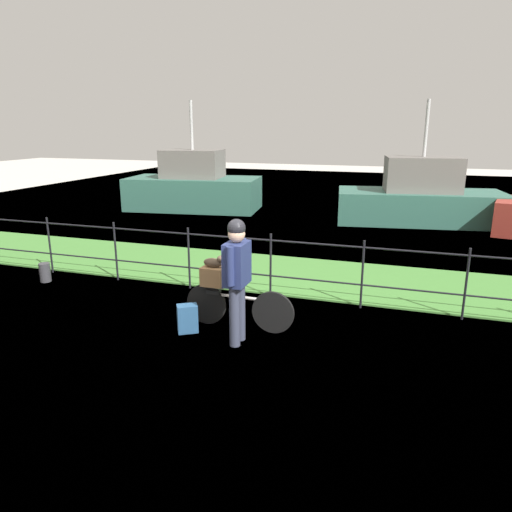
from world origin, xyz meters
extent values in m
plane|color=beige|center=(0.00, 0.00, 0.00)|extent=(60.00, 60.00, 0.00)
cube|color=#478438|center=(0.00, 3.35, 0.01)|extent=(27.00, 2.40, 0.03)
plane|color=#60849E|center=(0.00, 10.25, 0.00)|extent=(30.00, 30.00, 0.00)
cylinder|color=black|center=(-4.50, 2.03, 0.55)|extent=(0.04, 0.04, 1.11)
cylinder|color=black|center=(-3.00, 2.03, 0.55)|extent=(0.04, 0.04, 1.11)
cylinder|color=black|center=(-1.50, 2.03, 0.55)|extent=(0.04, 0.04, 1.11)
cylinder|color=black|center=(0.00, 2.03, 0.55)|extent=(0.04, 0.04, 1.11)
cylinder|color=black|center=(1.50, 2.03, 0.55)|extent=(0.04, 0.04, 1.11)
cylinder|color=black|center=(3.00, 2.03, 0.55)|extent=(0.04, 0.04, 1.11)
cylinder|color=black|center=(0.00, 2.03, 0.39)|extent=(18.00, 0.03, 0.03)
cylinder|color=black|center=(0.00, 2.03, 1.00)|extent=(18.00, 0.03, 0.03)
cylinder|color=black|center=(0.44, 0.69, 0.30)|extent=(0.60, 0.05, 0.60)
cylinder|color=black|center=(-0.57, 0.70, 0.30)|extent=(0.60, 0.05, 0.60)
cylinder|color=#BCB7B2|center=(-0.07, 0.69, 0.47)|extent=(0.79, 0.05, 0.04)
cube|color=black|center=(-0.45, 0.69, 0.50)|extent=(0.20, 0.09, 0.06)
cube|color=slate|center=(-0.45, 0.69, 0.60)|extent=(0.36, 0.16, 0.02)
cube|color=olive|center=(-0.45, 0.69, 0.74)|extent=(0.32, 0.25, 0.27)
ellipsoid|color=#4C3D2D|center=(-0.45, 0.69, 0.94)|extent=(0.28, 0.14, 0.13)
sphere|color=#4C3D2D|center=(-0.33, 0.69, 1.00)|extent=(0.11, 0.11, 0.11)
cylinder|color=#383D51|center=(0.08, 0.34, 0.41)|extent=(0.14, 0.14, 0.82)
cylinder|color=#383D51|center=(0.08, 0.14, 0.41)|extent=(0.14, 0.14, 0.82)
cube|color=navy|center=(0.08, 0.24, 1.10)|extent=(0.26, 0.40, 0.56)
cylinder|color=navy|center=(0.08, 0.46, 1.13)|extent=(0.10, 0.10, 0.50)
cylinder|color=navy|center=(0.08, 0.02, 1.13)|extent=(0.10, 0.10, 0.50)
sphere|color=tan|center=(0.08, 0.24, 1.49)|extent=(0.22, 0.22, 0.22)
sphere|color=black|center=(0.08, 0.24, 1.57)|extent=(0.23, 0.23, 0.23)
cube|color=#28517A|center=(-0.71, 0.33, 0.20)|extent=(0.33, 0.30, 0.40)
cylinder|color=#38383D|center=(-4.23, 1.53, 0.18)|extent=(0.20, 0.20, 0.35)
cube|color=#336656|center=(2.35, 9.63, 0.47)|extent=(5.00, 2.71, 0.93)
cube|color=slate|center=(2.35, 9.63, 1.43)|extent=(2.28, 1.71, 1.00)
cylinder|color=#B2B2B2|center=(2.35, 9.63, 2.73)|extent=(0.10, 0.10, 1.60)
cube|color=#336656|center=(-5.05, 9.63, 0.54)|extent=(4.66, 2.61, 1.09)
cube|color=slate|center=(-5.05, 9.63, 1.55)|extent=(2.12, 1.67, 0.93)
cylinder|color=#B2B2B2|center=(-5.05, 9.63, 2.82)|extent=(0.10, 0.10, 1.60)
camera|label=1|loc=(2.16, -5.23, 2.81)|focal=33.34mm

